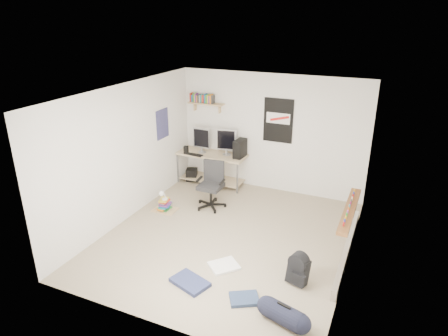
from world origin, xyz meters
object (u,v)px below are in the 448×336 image
at_px(desk, 212,168).
at_px(duffel_bag, 283,314).
at_px(backpack, 298,271).
at_px(office_chair, 211,184).
at_px(book_stack, 165,203).

bearing_deg(desk, duffel_bag, -52.89).
distance_m(desk, backpack, 3.83).
bearing_deg(desk, office_chair, -65.65).
bearing_deg(office_chair, duffel_bag, -54.10).
bearing_deg(backpack, duffel_bag, -71.37).
bearing_deg(office_chair, book_stack, -152.89).
bearing_deg(backpack, desk, 150.58).
bearing_deg(duffel_bag, office_chair, 147.78).
height_order(office_chair, book_stack, office_chair).
bearing_deg(duffel_bag, book_stack, 162.28).
bearing_deg(duffel_bag, backpack, 108.57).
distance_m(backpack, duffel_bag, 0.86).
height_order(desk, backpack, desk).
height_order(backpack, duffel_bag, duffel_bag).
height_order(desk, duffel_bag, desk).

